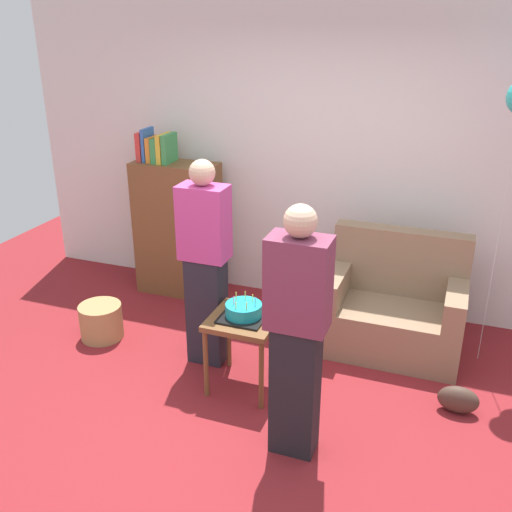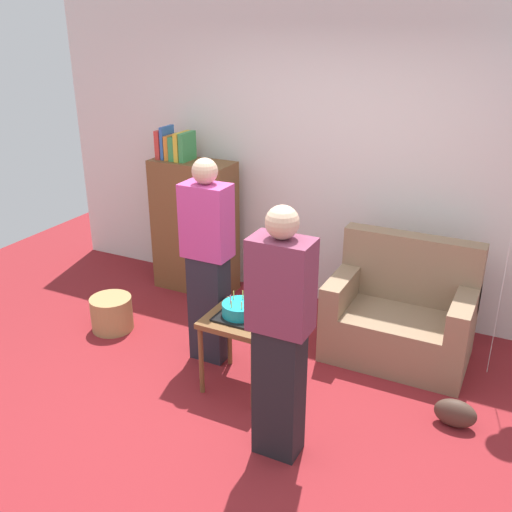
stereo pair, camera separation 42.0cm
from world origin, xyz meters
TOP-DOWN VIEW (x-y plane):
  - ground_plane at (0.00, 0.00)m, footprint 8.00×8.00m
  - wall_back at (0.00, 2.05)m, footprint 6.00×0.10m
  - couch at (0.76, 1.36)m, footprint 1.10×0.70m
  - bookshelf at (-1.37, 1.69)m, footprint 0.80×0.36m
  - side_table at (-0.18, 0.41)m, footprint 0.48×0.48m
  - birthday_cake at (-0.18, 0.41)m, footprint 0.32×0.32m
  - person_blowing_candles at (-0.58, 0.65)m, footprint 0.36×0.22m
  - person_holding_cake at (0.36, -0.10)m, footprint 0.36×0.22m
  - wicker_basket at (-1.58, 0.64)m, footprint 0.36×0.36m
  - handbag at (1.33, 0.63)m, footprint 0.28×0.14m

SIDE VIEW (x-z plane):
  - ground_plane at x=0.00m, z-range 0.00..0.00m
  - handbag at x=1.33m, z-range 0.00..0.20m
  - wicker_basket at x=-1.58m, z-range 0.00..0.30m
  - couch at x=0.76m, z-range -0.14..0.82m
  - side_table at x=-0.18m, z-range 0.20..0.78m
  - birthday_cake at x=-0.18m, z-range 0.54..0.71m
  - bookshelf at x=-1.37m, z-range -0.12..1.48m
  - person_blowing_candles at x=-0.58m, z-range 0.02..1.65m
  - person_holding_cake at x=0.36m, z-range 0.02..1.65m
  - wall_back at x=0.00m, z-range 0.00..2.70m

